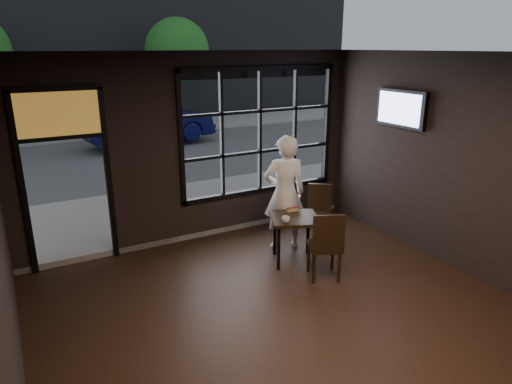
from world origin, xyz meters
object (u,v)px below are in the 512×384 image
cafe_table (294,239)px  navy_car (149,122)px  chair_near (324,244)px  man (285,193)px

cafe_table → navy_car: (0.63, 9.82, 0.44)m
chair_near → navy_car: navy_car is taller
cafe_table → man: size_ratio=0.39×
chair_near → cafe_table: bearing=-57.4°
cafe_table → man: man is taller
man → navy_car: size_ratio=0.44×
cafe_table → chair_near: 0.66m
chair_near → man: size_ratio=0.55×
navy_car → cafe_table: bearing=169.9°
cafe_table → navy_car: 9.85m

